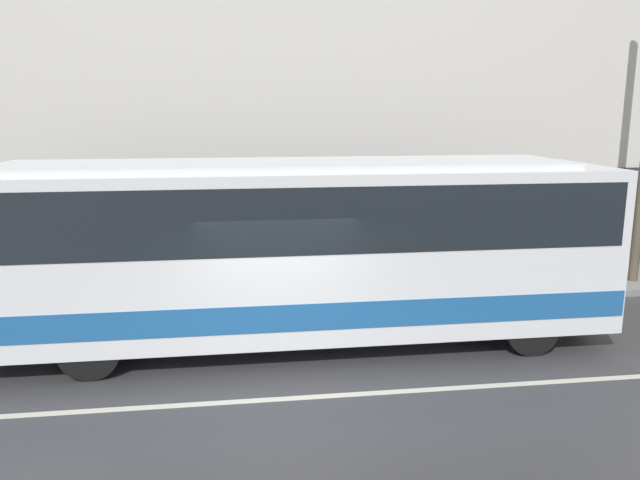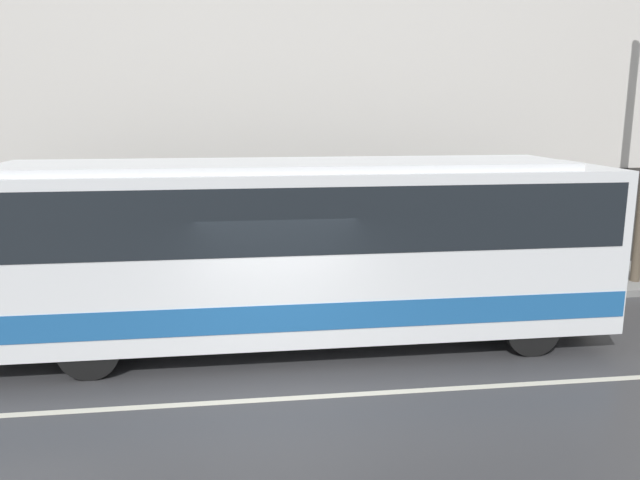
{
  "view_description": "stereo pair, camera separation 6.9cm",
  "coord_description": "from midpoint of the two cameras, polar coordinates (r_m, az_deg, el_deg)",
  "views": [
    {
      "loc": [
        -0.66,
        -8.47,
        4.17
      ],
      "look_at": [
        0.84,
        2.22,
        1.9
      ],
      "focal_mm": 35.0,
      "sensor_mm": 36.0,
      "label": 1
    },
    {
      "loc": [
        -0.59,
        -8.48,
        4.17
      ],
      "look_at": [
        0.84,
        2.22,
        1.9
      ],
      "focal_mm": 35.0,
      "sensor_mm": 36.0,
      "label": 2
    }
  ],
  "objects": [
    {
      "name": "lane_stripe",
      "position": [
        9.46,
        -3.46,
        -14.28
      ],
      "size": [
        54.0,
        0.14,
        0.01
      ],
      "color": "beige",
      "rests_on": "ground_plane"
    },
    {
      "name": "transit_bus",
      "position": [
        10.98,
        -2.91,
        -0.31
      ],
      "size": [
        11.35,
        2.49,
        3.29
      ],
      "color": "white",
      "rests_on": "ground_plane"
    },
    {
      "name": "sidewalk",
      "position": [
        14.42,
        -5.16,
        -4.67
      ],
      "size": [
        60.0,
        2.67,
        0.16
      ],
      "color": "gray",
      "rests_on": "ground_plane"
    },
    {
      "name": "ground_plane",
      "position": [
        9.47,
        -3.46,
        -14.3
      ],
      "size": [
        60.0,
        60.0,
        0.0
      ],
      "primitive_type": "plane",
      "color": "#38383A"
    },
    {
      "name": "pedestrian_waiting",
      "position": [
        14.89,
        -6.49,
        -0.88
      ],
      "size": [
        0.36,
        0.36,
        1.62
      ],
      "color": "#1E5933",
      "rests_on": "sidewalk"
    },
    {
      "name": "building_facade",
      "position": [
        15.34,
        -5.81,
        15.46
      ],
      "size": [
        60.0,
        0.35,
        10.68
      ],
      "color": "silver",
      "rests_on": "ground_plane"
    }
  ]
}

